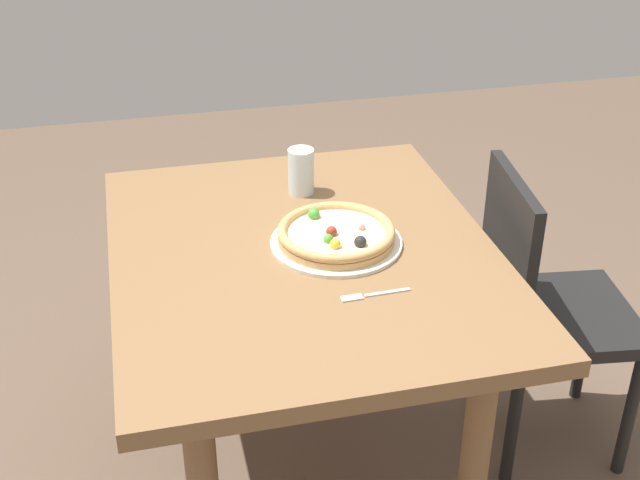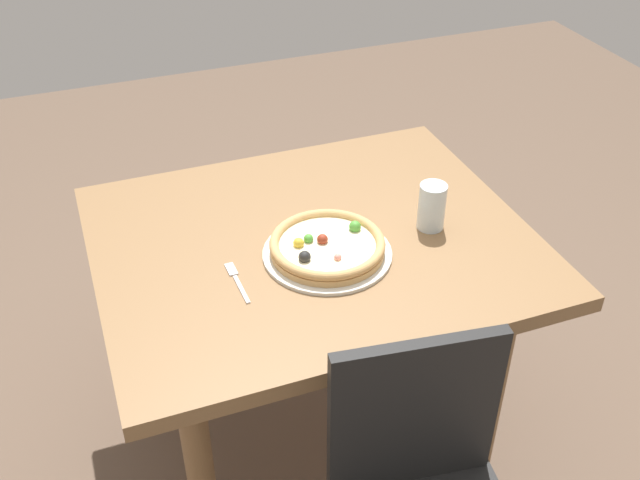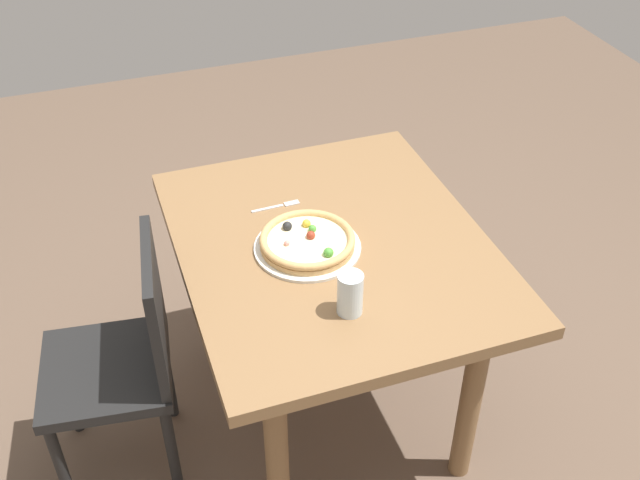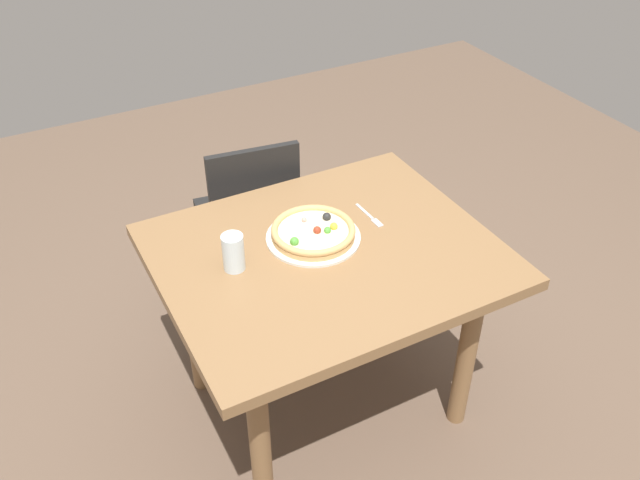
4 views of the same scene
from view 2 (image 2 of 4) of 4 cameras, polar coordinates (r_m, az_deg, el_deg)
name	(u,v)px [view 2 (image 2 of 4)]	position (r m, az deg, el deg)	size (l,w,h in m)	color
ground_plane	(314,430)	(2.51, -0.44, -14.29)	(6.00, 6.00, 0.00)	brown
dining_table	(313,271)	(2.05, -0.52, -2.35)	(1.14, 0.95, 0.77)	olive
plate	(327,254)	(1.91, 0.56, -1.04)	(0.33, 0.33, 0.01)	silver
pizza	(327,246)	(1.90, 0.55, -0.42)	(0.30, 0.30, 0.05)	tan
fork	(236,279)	(1.85, -6.40, -2.98)	(0.02, 0.17, 0.00)	silver
drinking_glass	(432,206)	(2.01, 8.52, 2.54)	(0.07, 0.07, 0.13)	silver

